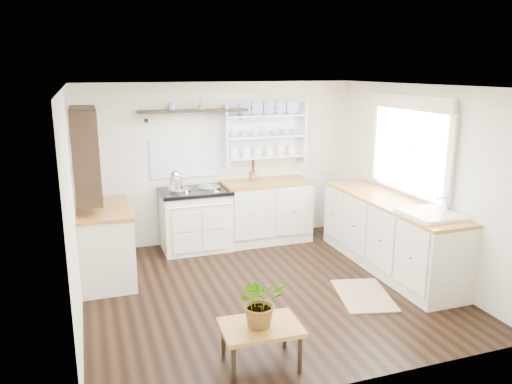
% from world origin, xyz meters
% --- Properties ---
extents(floor, '(4.00, 3.80, 0.01)m').
position_xyz_m(floor, '(0.00, 0.00, 0.00)').
color(floor, black).
rests_on(floor, ground).
extents(wall_back, '(4.00, 0.02, 2.30)m').
position_xyz_m(wall_back, '(0.00, 1.90, 1.15)').
color(wall_back, beige).
rests_on(wall_back, ground).
extents(wall_right, '(0.02, 3.80, 2.30)m').
position_xyz_m(wall_right, '(2.00, 0.00, 1.15)').
color(wall_right, beige).
rests_on(wall_right, ground).
extents(wall_left, '(0.02, 3.80, 2.30)m').
position_xyz_m(wall_left, '(-2.00, 0.00, 1.15)').
color(wall_left, beige).
rests_on(wall_left, ground).
extents(ceiling, '(4.00, 3.80, 0.01)m').
position_xyz_m(ceiling, '(0.00, 0.00, 2.30)').
color(ceiling, white).
rests_on(ceiling, wall_back).
extents(window, '(0.08, 1.55, 1.22)m').
position_xyz_m(window, '(1.95, 0.15, 1.56)').
color(window, white).
rests_on(window, wall_right).
extents(aga_cooker, '(0.96, 0.67, 0.89)m').
position_xyz_m(aga_cooker, '(-0.46, 1.57, 0.44)').
color(aga_cooker, white).
rests_on(aga_cooker, floor).
extents(back_cabinets, '(1.27, 0.63, 0.90)m').
position_xyz_m(back_cabinets, '(0.60, 1.60, 0.46)').
color(back_cabinets, beige).
rests_on(back_cabinets, floor).
extents(right_cabinets, '(0.62, 2.43, 0.90)m').
position_xyz_m(right_cabinets, '(1.70, 0.10, 0.46)').
color(right_cabinets, beige).
rests_on(right_cabinets, floor).
extents(belfast_sink, '(0.55, 0.60, 0.45)m').
position_xyz_m(belfast_sink, '(1.70, -0.65, 0.80)').
color(belfast_sink, white).
rests_on(belfast_sink, right_cabinets).
extents(left_cabinets, '(0.62, 1.13, 0.90)m').
position_xyz_m(left_cabinets, '(-1.70, 0.90, 0.46)').
color(left_cabinets, beige).
rests_on(left_cabinets, floor).
extents(plate_rack, '(1.20, 0.22, 0.90)m').
position_xyz_m(plate_rack, '(0.65, 1.86, 1.56)').
color(plate_rack, white).
rests_on(plate_rack, wall_back).
extents(high_shelf, '(1.50, 0.29, 0.16)m').
position_xyz_m(high_shelf, '(-0.40, 1.78, 1.91)').
color(high_shelf, black).
rests_on(high_shelf, wall_back).
extents(left_shelving, '(0.28, 0.80, 1.05)m').
position_xyz_m(left_shelving, '(-1.84, 0.90, 1.55)').
color(left_shelving, black).
rests_on(left_shelving, wall_left).
extents(kettle, '(0.19, 0.19, 0.23)m').
position_xyz_m(kettle, '(-0.74, 1.45, 1.05)').
color(kettle, silver).
rests_on(kettle, aga_cooker).
extents(utensil_crock, '(0.11, 0.11, 0.13)m').
position_xyz_m(utensil_crock, '(0.42, 1.68, 0.97)').
color(utensil_crock, brown).
rests_on(utensil_crock, back_cabinets).
extents(center_table, '(0.70, 0.51, 0.36)m').
position_xyz_m(center_table, '(-0.55, -1.40, 0.32)').
color(center_table, brown).
rests_on(center_table, floor).
extents(potted_plant, '(0.41, 0.36, 0.44)m').
position_xyz_m(potted_plant, '(-0.55, -1.40, 0.58)').
color(potted_plant, '#3F7233').
rests_on(potted_plant, center_table).
extents(floor_rug, '(0.73, 0.96, 0.02)m').
position_xyz_m(floor_rug, '(0.98, -0.53, 0.01)').
color(floor_rug, '#8B6450').
rests_on(floor_rug, floor).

